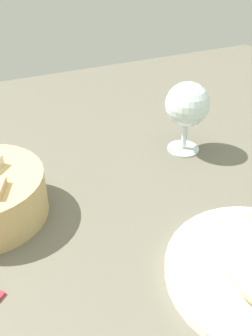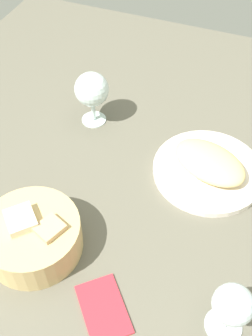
% 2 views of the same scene
% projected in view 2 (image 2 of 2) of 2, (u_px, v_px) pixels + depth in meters
% --- Properties ---
extents(ground_plane, '(1.40, 1.40, 0.02)m').
position_uv_depth(ground_plane, '(159.00, 210.00, 0.83)').
color(ground_plane, '#5F5B4C').
extents(plate, '(0.24, 0.24, 0.01)m').
position_uv_depth(plate, '(208.00, 171.00, 0.88)').
color(plate, white).
rests_on(plate, ground_plane).
extents(omelette, '(0.19, 0.16, 0.04)m').
position_uv_depth(omelette, '(210.00, 162.00, 0.86)').
color(omelette, '#E8CA83').
rests_on(omelette, plate).
extents(lettuce_garnish, '(0.04, 0.04, 0.02)m').
position_uv_depth(lettuce_garnish, '(192.00, 149.00, 0.90)').
color(lettuce_garnish, '#47863C').
rests_on(lettuce_garnish, plate).
extents(bread_basket, '(0.18, 0.18, 0.09)m').
position_uv_depth(bread_basket, '(33.00, 236.00, 0.74)').
color(bread_basket, tan).
rests_on(bread_basket, ground_plane).
extents(wine_glass_near, '(0.08, 0.08, 0.13)m').
position_uv_depth(wine_glass_near, '(92.00, 91.00, 0.93)').
color(wine_glass_near, silver).
rests_on(wine_glass_near, ground_plane).
extents(wine_glass_far, '(0.06, 0.06, 0.12)m').
position_uv_depth(wine_glass_far, '(232.00, 307.00, 0.61)').
color(wine_glass_far, silver).
rests_on(wine_glass_far, ground_plane).
extents(folded_napkin, '(0.13, 0.13, 0.01)m').
position_uv_depth(folded_napkin, '(103.00, 309.00, 0.68)').
color(folded_napkin, red).
rests_on(folded_napkin, ground_plane).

